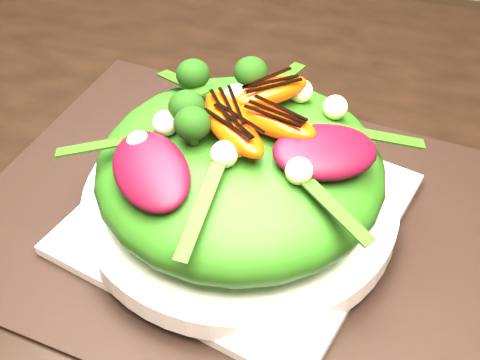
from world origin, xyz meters
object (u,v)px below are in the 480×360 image
(dining_table, at_px, (295,248))
(lettuce_mound, at_px, (240,168))
(orange_segment, at_px, (226,108))
(plate_base, at_px, (240,213))
(placemat, at_px, (240,218))
(salad_bowl, at_px, (240,201))

(dining_table, bearing_deg, lettuce_mound, 178.67)
(dining_table, distance_m, orange_segment, 0.15)
(plate_base, bearing_deg, lettuce_mound, 0.00)
(dining_table, bearing_deg, placemat, 178.67)
(dining_table, distance_m, placemat, 0.06)
(lettuce_mound, relative_size, orange_segment, 3.49)
(salad_bowl, distance_m, orange_segment, 0.09)
(salad_bowl, bearing_deg, dining_table, -1.33)
(plate_base, distance_m, orange_segment, 0.10)
(salad_bowl, bearing_deg, lettuce_mound, 0.00)
(dining_table, xyz_separation_m, plate_base, (-0.05, 0.00, 0.03))
(dining_table, height_order, plate_base, dining_table)
(dining_table, height_order, orange_segment, dining_table)
(orange_segment, bearing_deg, placemat, -40.30)
(dining_table, xyz_separation_m, placemat, (-0.05, 0.00, 0.02))
(plate_base, bearing_deg, orange_segment, 139.70)
(placemat, height_order, orange_segment, orange_segment)
(placemat, relative_size, plate_base, 1.86)
(placemat, distance_m, plate_base, 0.01)
(dining_table, xyz_separation_m, salad_bowl, (-0.05, 0.00, 0.04))
(dining_table, distance_m, lettuce_mound, 0.10)
(dining_table, relative_size, orange_segment, 23.57)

